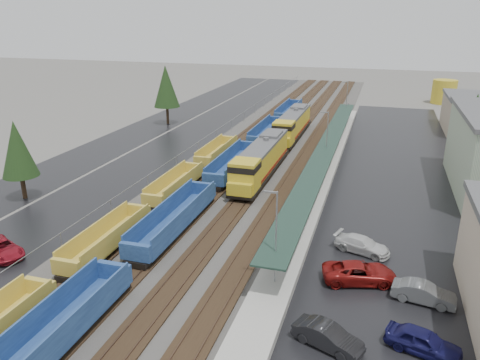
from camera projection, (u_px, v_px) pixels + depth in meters
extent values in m
cube|color=#302D2B|center=(273.00, 146.00, 74.38)|extent=(20.00, 160.00, 0.08)
cube|color=black|center=(237.00, 142.00, 75.99)|extent=(2.60, 160.00, 0.15)
cube|color=#473326|center=(233.00, 141.00, 76.15)|extent=(0.08, 160.00, 0.07)
cube|color=#473326|center=(241.00, 142.00, 75.75)|extent=(0.08, 160.00, 0.07)
cube|color=black|center=(261.00, 144.00, 74.89)|extent=(2.60, 160.00, 0.15)
cube|color=#473326|center=(256.00, 143.00, 75.05)|extent=(0.08, 160.00, 0.07)
cube|color=#473326|center=(265.00, 144.00, 74.65)|extent=(0.08, 160.00, 0.07)
cube|color=black|center=(285.00, 146.00, 73.79)|extent=(2.60, 160.00, 0.15)
cube|color=#473326|center=(281.00, 145.00, 73.95)|extent=(0.08, 160.00, 0.07)
cube|color=#473326|center=(290.00, 146.00, 73.55)|extent=(0.08, 160.00, 0.07)
cube|color=black|center=(310.00, 148.00, 72.69)|extent=(2.60, 160.00, 0.15)
cube|color=#473326|center=(306.00, 147.00, 72.85)|extent=(0.08, 160.00, 0.07)
cube|color=#473326|center=(315.00, 148.00, 72.45)|extent=(0.08, 160.00, 0.07)
cube|color=black|center=(186.00, 139.00, 78.52)|extent=(10.00, 160.00, 0.02)
cube|color=black|center=(133.00, 135.00, 81.27)|extent=(9.00, 160.00, 0.02)
cube|color=black|center=(399.00, 177.00, 60.14)|extent=(16.00, 100.00, 0.02)
cube|color=#9E9B93|center=(325.00, 168.00, 62.64)|extent=(3.00, 80.00, 0.70)
cylinder|color=gray|center=(288.00, 238.00, 39.59)|extent=(0.16, 0.16, 2.40)
cylinder|color=gray|center=(315.00, 181.00, 53.11)|extent=(0.16, 0.16, 2.40)
cylinder|color=gray|center=(330.00, 147.00, 66.63)|extent=(0.16, 0.16, 2.40)
cylinder|color=gray|center=(340.00, 125.00, 80.15)|extent=(0.16, 0.16, 2.40)
cylinder|color=gray|center=(348.00, 109.00, 93.67)|extent=(0.16, 0.16, 2.40)
cube|color=#1C3228|center=(326.00, 148.00, 61.69)|extent=(2.60, 65.00, 0.15)
cylinder|color=gray|center=(276.00, 242.00, 34.39)|extent=(0.12, 0.12, 8.00)
cube|color=gray|center=(270.00, 192.00, 33.22)|extent=(1.00, 0.15, 0.12)
cylinder|color=gray|center=(327.00, 142.00, 61.42)|extent=(0.12, 0.12, 8.00)
cube|color=gray|center=(325.00, 112.00, 60.26)|extent=(1.00, 0.15, 0.12)
cylinder|color=gray|center=(346.00, 103.00, 88.46)|extent=(0.12, 0.12, 8.00)
cube|color=gray|center=(345.00, 82.00, 87.30)|extent=(1.00, 0.15, 0.12)
cylinder|color=gray|center=(62.00, 244.00, 40.62)|extent=(0.08, 0.08, 2.00)
cylinder|color=gray|center=(111.00, 209.00, 47.83)|extent=(0.08, 0.08, 2.00)
cylinder|color=gray|center=(148.00, 184.00, 55.04)|extent=(0.08, 0.08, 2.00)
cylinder|color=gray|center=(176.00, 164.00, 62.25)|extent=(0.08, 0.08, 2.00)
cylinder|color=gray|center=(198.00, 148.00, 69.46)|extent=(0.08, 0.08, 2.00)
cylinder|color=gray|center=(217.00, 136.00, 76.67)|extent=(0.08, 0.08, 2.00)
cylinder|color=gray|center=(232.00, 125.00, 83.88)|extent=(0.08, 0.08, 2.00)
cylinder|color=gray|center=(244.00, 117.00, 91.09)|extent=(0.08, 0.08, 2.00)
cylinder|color=gray|center=(255.00, 109.00, 98.30)|extent=(0.08, 0.08, 2.00)
cylinder|color=gray|center=(264.00, 103.00, 105.51)|extent=(0.08, 0.08, 2.00)
cylinder|color=gray|center=(272.00, 97.00, 112.72)|extent=(0.08, 0.08, 2.00)
cylinder|color=gray|center=(280.00, 92.00, 119.93)|extent=(0.08, 0.08, 2.00)
cylinder|color=gray|center=(286.00, 88.00, 127.14)|extent=(0.08, 0.08, 2.00)
cylinder|color=gray|center=(292.00, 84.00, 134.35)|extent=(0.08, 0.08, 2.00)
cylinder|color=gray|center=(297.00, 80.00, 141.56)|extent=(0.08, 0.08, 2.00)
cube|color=gray|center=(216.00, 130.00, 76.34)|extent=(0.05, 160.00, 0.05)
ellipsoid|color=#465542|center=(279.00, 61.00, 208.83)|extent=(154.00, 110.00, 19.80)
ellipsoid|color=#465542|center=(445.00, 64.00, 198.57)|extent=(196.00, 140.00, 25.20)
cylinder|color=#332316|center=(24.00, 187.00, 52.96)|extent=(0.50, 0.50, 2.70)
cone|color=black|center=(17.00, 149.00, 51.45)|extent=(3.96, 3.96, 6.30)
cylinder|color=#332316|center=(168.00, 115.00, 89.18)|extent=(0.50, 0.50, 3.30)
cone|color=black|center=(166.00, 86.00, 87.34)|extent=(4.84, 4.84, 7.70)
cylinder|color=#332316|center=(468.00, 155.00, 64.38)|extent=(0.50, 0.50, 3.00)
cone|color=black|center=(474.00, 120.00, 62.71)|extent=(4.40, 4.40, 7.00)
cube|color=black|center=(262.00, 170.00, 60.15)|extent=(3.01, 20.06, 0.40)
cube|color=#BA921B|center=(264.00, 156.00, 60.49)|extent=(2.81, 16.05, 3.01)
cube|color=#BA921B|center=(245.00, 175.00, 52.47)|extent=(3.01, 3.21, 3.41)
cube|color=black|center=(245.00, 167.00, 52.13)|extent=(3.06, 3.26, 0.70)
cube|color=#BA921B|center=(240.00, 189.00, 51.17)|extent=(2.81, 1.00, 1.40)
cube|color=#59595B|center=(264.00, 144.00, 59.95)|extent=(2.86, 16.05, 0.35)
cube|color=maroon|center=(253.00, 164.00, 61.28)|extent=(0.04, 16.05, 0.35)
cube|color=maroon|center=(274.00, 165.00, 60.50)|extent=(0.04, 16.05, 0.35)
cube|color=black|center=(262.00, 173.00, 60.29)|extent=(2.21, 6.02, 0.60)
cube|color=black|center=(247.00, 191.00, 53.93)|extent=(2.41, 4.01, 0.50)
cube|color=black|center=(274.00, 158.00, 66.58)|extent=(2.41, 4.01, 0.50)
cylinder|color=#59595B|center=(266.00, 139.00, 60.75)|extent=(0.70, 0.70, 0.50)
cube|color=#59595B|center=(271.00, 135.00, 63.48)|extent=(2.41, 4.01, 0.50)
cube|color=black|center=(293.00, 133.00, 79.08)|extent=(3.01, 20.06, 0.40)
cube|color=#BA921B|center=(294.00, 122.00, 79.42)|extent=(2.81, 16.05, 3.01)
cube|color=#BA921B|center=(284.00, 133.00, 71.39)|extent=(3.01, 3.21, 3.41)
cube|color=black|center=(284.00, 126.00, 71.06)|extent=(3.06, 3.26, 0.70)
cube|color=#BA921B|center=(281.00, 142.00, 70.10)|extent=(2.81, 1.00, 1.40)
cube|color=#59595B|center=(295.00, 113.00, 78.88)|extent=(2.86, 16.05, 0.35)
cube|color=maroon|center=(286.00, 128.00, 80.21)|extent=(0.04, 16.05, 0.35)
cube|color=maroon|center=(302.00, 129.00, 79.43)|extent=(0.04, 16.05, 0.35)
cube|color=black|center=(293.00, 135.00, 79.22)|extent=(2.21, 6.02, 0.60)
cube|color=black|center=(284.00, 145.00, 72.85)|extent=(2.41, 4.01, 0.50)
cube|color=black|center=(300.00, 126.00, 85.51)|extent=(2.41, 4.01, 0.50)
cylinder|color=#59595B|center=(296.00, 110.00, 79.68)|extent=(0.70, 0.70, 0.50)
cube|color=#59595B|center=(299.00, 107.00, 82.41)|extent=(2.41, 4.01, 0.50)
cube|color=gold|center=(41.00, 288.00, 33.25)|extent=(2.43, 0.47, 1.31)
cube|color=black|center=(36.00, 304.00, 32.98)|extent=(1.87, 2.06, 0.47)
cube|color=gold|center=(108.00, 242.00, 41.25)|extent=(2.43, 11.09, 0.23)
cube|color=gold|center=(95.00, 232.00, 41.29)|extent=(0.14, 11.09, 1.68)
cube|color=gold|center=(119.00, 236.00, 40.64)|extent=(0.14, 11.09, 1.68)
cube|color=gold|center=(66.00, 268.00, 35.86)|extent=(2.43, 0.47, 1.31)
cube|color=gold|center=(139.00, 211.00, 46.19)|extent=(2.43, 0.47, 1.31)
cube|color=black|center=(73.00, 274.00, 36.77)|extent=(1.87, 2.06, 0.47)
cube|color=black|center=(136.00, 222.00, 45.92)|extent=(1.87, 2.06, 0.47)
cube|color=gold|center=(175.00, 188.00, 54.19)|extent=(2.43, 11.09, 0.23)
cube|color=gold|center=(166.00, 180.00, 54.23)|extent=(0.14, 11.09, 1.68)
cube|color=gold|center=(184.00, 182.00, 53.59)|extent=(0.14, 11.09, 1.68)
cube|color=gold|center=(152.00, 201.00, 48.81)|extent=(2.43, 0.47, 1.31)
cube|color=gold|center=(194.00, 168.00, 59.14)|extent=(2.43, 0.47, 1.31)
cube|color=black|center=(156.00, 206.00, 49.71)|extent=(1.87, 2.06, 0.47)
cube|color=black|center=(192.00, 177.00, 58.86)|extent=(1.87, 2.06, 0.47)
cube|color=gold|center=(217.00, 155.00, 67.13)|extent=(2.43, 11.09, 0.23)
cube|color=gold|center=(209.00, 148.00, 67.17)|extent=(0.14, 11.09, 1.68)
cube|color=gold|center=(225.00, 150.00, 66.53)|extent=(0.14, 11.09, 1.68)
cube|color=gold|center=(202.00, 161.00, 61.75)|extent=(2.43, 0.47, 1.31)
cube|color=gold|center=(229.00, 140.00, 72.08)|extent=(2.43, 0.47, 1.31)
cube|color=black|center=(204.00, 167.00, 62.65)|extent=(1.87, 2.06, 0.47)
cube|color=black|center=(228.00, 147.00, 71.80)|extent=(1.87, 2.06, 0.47)
cube|color=navy|center=(48.00, 345.00, 28.41)|extent=(2.71, 14.80, 0.26)
cube|color=navy|center=(28.00, 328.00, 28.45)|extent=(0.16, 14.80, 1.88)
cube|color=navy|center=(65.00, 336.00, 27.74)|extent=(0.16, 14.80, 1.88)
cube|color=navy|center=(114.00, 272.00, 35.02)|extent=(2.71, 0.52, 1.46)
cube|color=black|center=(110.00, 289.00, 34.71)|extent=(2.09, 2.30, 0.52)
cube|color=navy|center=(175.00, 223.00, 45.04)|extent=(2.71, 14.80, 0.26)
cube|color=navy|center=(162.00, 212.00, 45.09)|extent=(0.16, 14.80, 1.88)
cube|color=navy|center=(187.00, 215.00, 44.37)|extent=(0.16, 14.80, 1.88)
cube|color=navy|center=(136.00, 252.00, 37.94)|extent=(2.71, 0.52, 1.46)
cube|color=navy|center=(203.00, 189.00, 51.66)|extent=(2.71, 0.52, 1.46)
cube|color=black|center=(141.00, 259.00, 38.95)|extent=(2.09, 2.30, 0.52)
cube|color=black|center=(201.00, 200.00, 51.35)|extent=(2.09, 2.30, 0.52)
cube|color=navy|center=(233.00, 166.00, 61.68)|extent=(2.71, 14.80, 0.26)
cube|color=navy|center=(224.00, 159.00, 61.72)|extent=(0.16, 14.80, 1.88)
cube|color=navy|center=(243.00, 160.00, 61.00)|extent=(0.16, 14.80, 1.88)
cube|color=navy|center=(213.00, 180.00, 54.58)|extent=(2.71, 0.52, 1.46)
cube|color=navy|center=(249.00, 146.00, 68.29)|extent=(2.71, 0.52, 1.46)
cube|color=black|center=(216.00, 186.00, 55.58)|extent=(2.09, 2.30, 0.52)
cube|color=black|center=(248.00, 155.00, 67.98)|extent=(2.09, 2.30, 0.52)
cube|color=navy|center=(267.00, 134.00, 78.31)|extent=(2.71, 14.80, 0.26)
cube|color=navy|center=(259.00, 128.00, 78.36)|extent=(0.16, 14.80, 1.88)
cube|color=navy|center=(275.00, 129.00, 77.64)|extent=(0.16, 14.80, 1.88)
cube|color=navy|center=(255.00, 141.00, 71.21)|extent=(2.71, 0.52, 1.46)
cube|color=navy|center=(277.00, 121.00, 84.93)|extent=(2.71, 0.52, 1.46)
cube|color=black|center=(256.00, 146.00, 72.22)|extent=(2.09, 2.30, 0.52)
cube|color=black|center=(276.00, 127.00, 84.62)|extent=(2.09, 2.30, 0.52)
cube|color=navy|center=(289.00, 113.00, 94.95)|extent=(2.71, 14.80, 0.26)
cube|color=navy|center=(283.00, 108.00, 94.99)|extent=(0.16, 14.80, 1.88)
cube|color=navy|center=(295.00, 109.00, 94.27)|extent=(0.16, 14.80, 1.88)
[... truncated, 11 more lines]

